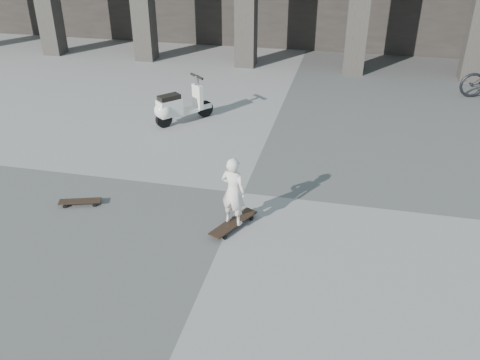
% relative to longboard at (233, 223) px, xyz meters
% --- Properties ---
extents(ground, '(90.00, 90.00, 0.00)m').
position_rel_longboard_xyz_m(ground, '(-0.09, 1.17, -0.08)').
color(ground, '#4B4B49').
rests_on(ground, ground).
extents(longboard, '(0.66, 1.05, 0.10)m').
position_rel_longboard_xyz_m(longboard, '(0.00, 0.00, 0.00)').
color(longboard, black).
rests_on(longboard, ground).
extents(skateboard_spare, '(0.77, 0.41, 0.09)m').
position_rel_longboard_xyz_m(skateboard_spare, '(-2.90, 0.09, -0.01)').
color(skateboard_spare, black).
rests_on(skateboard_spare, ground).
extents(child, '(0.50, 0.40, 1.20)m').
position_rel_longboard_xyz_m(child, '(0.00, -0.00, 0.62)').
color(child, silver).
rests_on(child, longboard).
extents(scooter, '(1.18, 1.32, 1.14)m').
position_rel_longboard_xyz_m(scooter, '(-2.48, 4.15, 0.37)').
color(scooter, black).
rests_on(scooter, ground).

